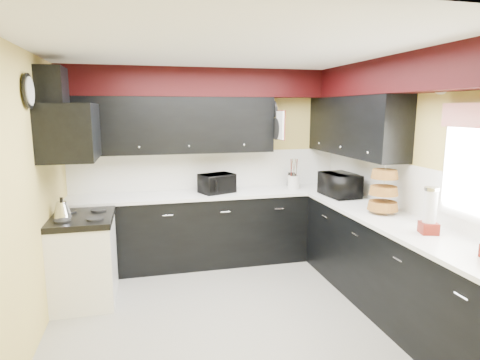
% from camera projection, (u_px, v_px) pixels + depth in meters
% --- Properties ---
extents(ground, '(3.60, 3.60, 0.00)m').
position_uv_depth(ground, '(241.00, 317.00, 3.90)').
color(ground, gray).
rests_on(ground, ground).
extents(wall_back, '(3.60, 0.06, 2.50)m').
position_uv_depth(wall_back, '(209.00, 165.00, 5.40)').
color(wall_back, '#E0C666').
rests_on(wall_back, ground).
extents(wall_right, '(0.06, 3.60, 2.50)m').
position_uv_depth(wall_right, '(411.00, 183.00, 4.10)').
color(wall_right, '#E0C666').
rests_on(wall_right, ground).
extents(wall_left, '(0.06, 3.60, 2.50)m').
position_uv_depth(wall_left, '(26.00, 203.00, 3.26)').
color(wall_left, '#E0C666').
rests_on(wall_left, ground).
extents(ceiling, '(3.60, 3.60, 0.06)m').
position_uv_depth(ceiling, '(241.00, 50.00, 3.46)').
color(ceiling, white).
rests_on(ceiling, wall_back).
extents(cab_back, '(3.60, 0.60, 0.90)m').
position_uv_depth(cab_back, '(213.00, 229.00, 5.26)').
color(cab_back, black).
rests_on(cab_back, ground).
extents(cab_right, '(0.60, 3.00, 0.90)m').
position_uv_depth(cab_right, '(398.00, 271.00, 3.88)').
color(cab_right, black).
rests_on(cab_right, ground).
extents(counter_back, '(3.62, 0.64, 0.04)m').
position_uv_depth(counter_back, '(213.00, 194.00, 5.17)').
color(counter_back, white).
rests_on(counter_back, cab_back).
extents(counter_right, '(0.64, 3.02, 0.04)m').
position_uv_depth(counter_right, '(401.00, 224.00, 3.80)').
color(counter_right, white).
rests_on(counter_right, cab_right).
extents(splash_back, '(3.60, 0.02, 0.50)m').
position_uv_depth(splash_back, '(209.00, 170.00, 5.40)').
color(splash_back, white).
rests_on(splash_back, counter_back).
extents(splash_right, '(0.02, 3.60, 0.50)m').
position_uv_depth(splash_right, '(410.00, 189.00, 4.11)').
color(splash_right, white).
rests_on(splash_right, counter_right).
extents(upper_back, '(2.60, 0.35, 0.70)m').
position_uv_depth(upper_back, '(171.00, 125.00, 5.02)').
color(upper_back, black).
rests_on(upper_back, wall_back).
extents(upper_right, '(0.35, 1.80, 0.70)m').
position_uv_depth(upper_right, '(354.00, 126.00, 4.83)').
color(upper_right, black).
rests_on(upper_right, wall_right).
extents(soffit_back, '(3.60, 0.36, 0.35)m').
position_uv_depth(soffit_back, '(210.00, 83.00, 5.04)').
color(soffit_back, black).
rests_on(soffit_back, wall_back).
extents(soffit_right, '(0.36, 3.24, 0.35)m').
position_uv_depth(soffit_right, '(415.00, 73.00, 3.70)').
color(soffit_right, black).
rests_on(soffit_right, wall_right).
extents(stove, '(0.60, 0.75, 0.86)m').
position_uv_depth(stove, '(85.00, 261.00, 4.19)').
color(stove, white).
rests_on(stove, ground).
extents(cooktop, '(0.62, 0.77, 0.06)m').
position_uv_depth(cooktop, '(81.00, 219.00, 4.11)').
color(cooktop, black).
rests_on(cooktop, stove).
extents(hood, '(0.50, 0.78, 0.55)m').
position_uv_depth(hood, '(70.00, 132.00, 3.94)').
color(hood, black).
rests_on(hood, wall_left).
extents(hood_duct, '(0.24, 0.40, 0.40)m').
position_uv_depth(hood_duct, '(52.00, 88.00, 3.84)').
color(hood_duct, black).
rests_on(hood_duct, wall_left).
extents(pan_top, '(0.03, 0.22, 0.40)m').
position_uv_depth(pan_top, '(273.00, 109.00, 5.22)').
color(pan_top, black).
rests_on(pan_top, upper_back).
extents(pan_mid, '(0.03, 0.28, 0.46)m').
position_uv_depth(pan_mid, '(276.00, 129.00, 5.14)').
color(pan_mid, black).
rests_on(pan_mid, upper_back).
extents(pan_low, '(0.03, 0.24, 0.42)m').
position_uv_depth(pan_low, '(270.00, 130.00, 5.40)').
color(pan_low, black).
rests_on(pan_low, upper_back).
extents(cut_board, '(0.03, 0.26, 0.35)m').
position_uv_depth(cut_board, '(280.00, 125.00, 5.02)').
color(cut_board, white).
rests_on(cut_board, upper_back).
extents(baskets, '(0.27, 0.27, 0.50)m').
position_uv_depth(baskets, '(384.00, 190.00, 4.10)').
color(baskets, brown).
rests_on(baskets, upper_right).
extents(clock, '(0.03, 0.30, 0.30)m').
position_uv_depth(clock, '(28.00, 91.00, 3.35)').
color(clock, black).
rests_on(clock, wall_left).
extents(deco_plate, '(0.03, 0.24, 0.24)m').
position_uv_depth(deco_plate, '(442.00, 81.00, 3.59)').
color(deco_plate, white).
rests_on(deco_plate, wall_right).
extents(toaster_oven, '(0.52, 0.48, 0.24)m').
position_uv_depth(toaster_oven, '(217.00, 183.00, 5.14)').
color(toaster_oven, black).
rests_on(toaster_oven, counter_back).
extents(microwave, '(0.38, 0.54, 0.28)m').
position_uv_depth(microwave, '(340.00, 185.00, 4.92)').
color(microwave, black).
rests_on(microwave, counter_right).
extents(utensil_crock, '(0.21, 0.21, 0.18)m').
position_uv_depth(utensil_crock, '(294.00, 182.00, 5.40)').
color(utensil_crock, silver).
rests_on(utensil_crock, counter_back).
extents(knife_block, '(0.09, 0.12, 0.20)m').
position_uv_depth(knife_block, '(292.00, 181.00, 5.45)').
color(knife_block, black).
rests_on(knife_block, counter_back).
extents(kettle, '(0.19, 0.19, 0.16)m').
position_uv_depth(kettle, '(62.00, 209.00, 4.06)').
color(kettle, silver).
rests_on(kettle, cooktop).
extents(dispenser_a, '(0.17, 0.17, 0.38)m').
position_uv_depth(dispenser_a, '(430.00, 212.00, 3.43)').
color(dispenser_a, '#6C0500').
rests_on(dispenser_a, counter_right).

